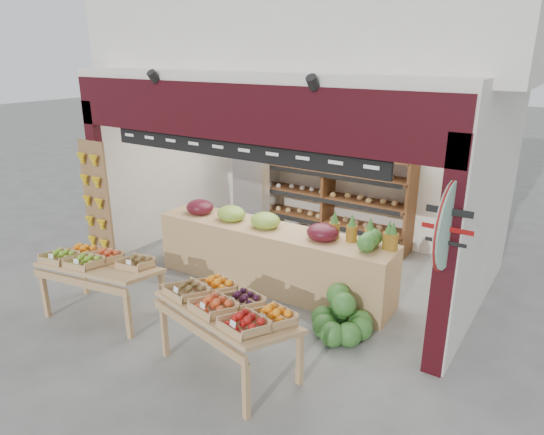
{
  "coord_description": "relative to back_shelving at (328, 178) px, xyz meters",
  "views": [
    {
      "loc": [
        3.79,
        -5.8,
        3.36
      ],
      "look_at": [
        0.05,
        -0.2,
        1.05
      ],
      "focal_mm": 32.0,
      "sensor_mm": 36.0,
      "label": 1
    }
  ],
  "objects": [
    {
      "name": "gift_sign",
      "position": [
        2.89,
        -3.09,
        0.59
      ],
      "size": [
        0.04,
        0.93,
        0.92
      ],
      "color": "#A6D1B6",
      "rests_on": "ground"
    },
    {
      "name": "refrigerator",
      "position": [
        -1.51,
        -0.1,
        -0.24
      ],
      "size": [
        0.88,
        0.88,
        1.84
      ],
      "primitive_type": "cube",
      "rotation": [
        0.0,
        0.0,
        0.26
      ],
      "color": "silver",
      "rests_on": "ground"
    },
    {
      "name": "watermelon_pile",
      "position": [
        1.72,
        -2.89,
        -0.94
      ],
      "size": [
        0.8,
        0.77,
        0.58
      ],
      "color": "#1F511B",
      "rests_on": "ground"
    },
    {
      "name": "back_shelving",
      "position": [
        0.0,
        0.0,
        0.0
      ],
      "size": [
        3.16,
        0.52,
        1.94
      ],
      "color": "brown",
      "rests_on": "ground"
    },
    {
      "name": "mid_counter",
      "position": [
        0.24,
        -2.25,
        -0.65
      ],
      "size": [
        3.71,
        0.85,
        1.15
      ],
      "color": "tan",
      "rests_on": "ground"
    },
    {
      "name": "display_table_left",
      "position": [
        -1.24,
        -4.18,
        -0.43
      ],
      "size": [
        1.6,
        1.08,
        0.95
      ],
      "color": "tan",
      "rests_on": "ground"
    },
    {
      "name": "ground",
      "position": [
        0.14,
        -1.94,
        -1.16
      ],
      "size": [
        60.0,
        60.0,
        0.0
      ],
      "primitive_type": "plane",
      "color": "#63625E",
      "rests_on": "ground"
    },
    {
      "name": "banana_board",
      "position": [
        -2.59,
        -3.11,
        -0.04
      ],
      "size": [
        0.6,
        0.15,
        1.8
      ],
      "color": "#946743",
      "rests_on": "ground"
    },
    {
      "name": "display_table_right",
      "position": [
        1.0,
        -4.2,
        -0.38
      ],
      "size": [
        1.69,
        1.16,
        0.99
      ],
      "color": "tan",
      "rests_on": "ground"
    },
    {
      "name": "cardboard_stack",
      "position": [
        -0.84,
        -1.17,
        -0.94
      ],
      "size": [
        0.95,
        0.69,
        0.59
      ],
      "color": "silver",
      "rests_on": "ground"
    },
    {
      "name": "shop_structure",
      "position": [
        0.14,
        -0.33,
        2.76
      ],
      "size": [
        6.36,
        5.12,
        5.4
      ],
      "color": "white",
      "rests_on": "ground"
    }
  ]
}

